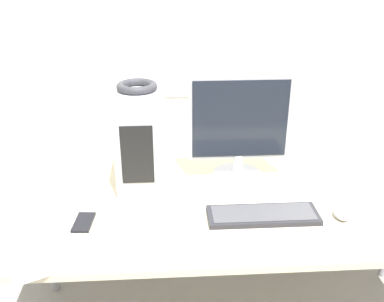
{
  "coord_description": "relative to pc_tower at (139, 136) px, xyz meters",
  "views": [
    {
      "loc": [
        -0.28,
        -1.12,
        1.66
      ],
      "look_at": [
        -0.19,
        0.44,
        0.95
      ],
      "focal_mm": 42.0,
      "sensor_mm": 36.0,
      "label": 1
    }
  ],
  "objects": [
    {
      "name": "wall_back",
      "position": [
        0.39,
        0.38,
        0.41
      ],
      "size": [
        8.0,
        0.07,
        2.7
      ],
      "color": "silver",
      "rests_on": "ground_plane"
    },
    {
      "name": "cell_phone",
      "position": [
        -0.2,
        -0.34,
        -0.19
      ],
      "size": [
        0.07,
        0.13,
        0.01
      ],
      "rotation": [
        0.0,
        0.0,
        -0.08
      ],
      "color": "black",
      "rests_on": "desk"
    },
    {
      "name": "keyboard",
      "position": [
        0.46,
        -0.35,
        -0.19
      ],
      "size": [
        0.41,
        0.14,
        0.02
      ],
      "color": "#28282D",
      "rests_on": "desk"
    },
    {
      "name": "mouse",
      "position": [
        0.75,
        -0.36,
        -0.18
      ],
      "size": [
        0.06,
        0.08,
        0.03
      ],
      "color": "#B2B2B7",
      "rests_on": "desk"
    },
    {
      "name": "headphones",
      "position": [
        0.0,
        0.0,
        0.21
      ],
      "size": [
        0.16,
        0.16,
        0.03
      ],
      "color": "#333338",
      "rests_on": "pc_tower"
    },
    {
      "name": "monitor_main",
      "position": [
        0.42,
        -0.02,
        0.03
      ],
      "size": [
        0.42,
        0.21,
        0.45
      ],
      "color": "#B7B7BC",
      "rests_on": "desk"
    },
    {
      "name": "paper_sheet_left",
      "position": [
        -0.32,
        -0.49,
        -0.2
      ],
      "size": [
        0.32,
        0.36,
        0.0
      ],
      "rotation": [
        0.0,
        0.0,
        0.45
      ],
      "color": "white",
      "rests_on": "desk"
    },
    {
      "name": "desk",
      "position": [
        0.39,
        -0.19,
        -0.24
      ],
      "size": [
        1.94,
        0.87,
        0.74
      ],
      "color": "beige",
      "rests_on": "ground_plane"
    },
    {
      "name": "pc_tower",
      "position": [
        0.0,
        0.0,
        0.0
      ],
      "size": [
        0.18,
        0.39,
        0.39
      ],
      "color": "silver",
      "rests_on": "desk"
    }
  ]
}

